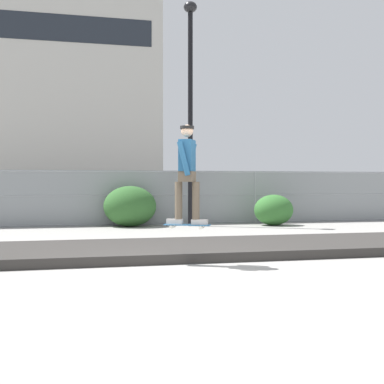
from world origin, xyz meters
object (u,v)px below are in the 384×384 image
at_px(parked_car_near, 43,198).
at_px(shrub_left, 130,206).
at_px(street_lamp, 190,88).
at_px(shrub_center, 274,210).
at_px(skater, 187,168).
at_px(skateboard, 187,225).

xyz_separation_m(parked_car_near, shrub_left, (2.92, -3.83, -0.17)).
xyz_separation_m(street_lamp, shrub_center, (2.78, -0.42, -4.04)).
xyz_separation_m(shrub_left, shrub_center, (4.77, -0.62, -0.15)).
distance_m(shrub_left, shrub_center, 4.81).
height_order(parked_car_near, shrub_left, parked_car_near).
xyz_separation_m(skater, shrub_left, (-0.06, 8.21, -1.01)).
xyz_separation_m(skateboard, street_lamp, (1.92, 8.01, 3.87)).
distance_m(skateboard, skater, 0.98).
xyz_separation_m(street_lamp, parked_car_near, (-4.90, 4.03, -3.72)).
relative_size(skater, parked_car_near, 0.38).
distance_m(skater, parked_car_near, 12.43).
xyz_separation_m(skater, shrub_center, (4.71, 7.58, -1.16)).
bearing_deg(street_lamp, shrub_left, 174.26).
bearing_deg(shrub_center, skater, -121.82).
distance_m(parked_car_near, shrub_center, 8.89).
height_order(skater, shrub_center, skater).
bearing_deg(parked_car_near, street_lamp, -39.42).
bearing_deg(shrub_center, street_lamp, 171.36).
xyz_separation_m(skateboard, skater, (0.00, 0.00, 0.98)).
distance_m(skater, street_lamp, 8.73).
xyz_separation_m(skateboard, parked_car_near, (-2.98, 12.04, 0.15)).
distance_m(skateboard, street_lamp, 9.10).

